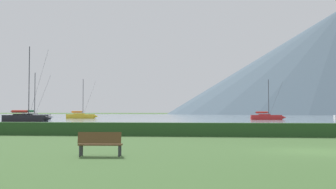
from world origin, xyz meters
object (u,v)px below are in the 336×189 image
(sailboat_slip_6, at_px, (26,117))
(park_bench_under_tree, at_px, (100,143))
(sailboat_slip_0, at_px, (267,117))
(sailboat_slip_2, at_px, (81,116))
(sailboat_slip_1, at_px, (32,116))

(sailboat_slip_6, distance_m, park_bench_under_tree, 60.50)
(sailboat_slip_0, relative_size, sailboat_slip_2, 0.86)
(park_bench_under_tree, bearing_deg, sailboat_slip_6, 113.36)
(sailboat_slip_2, height_order, sailboat_slip_6, sailboat_slip_6)
(sailboat_slip_2, distance_m, park_bench_under_tree, 92.08)
(sailboat_slip_0, distance_m, sailboat_slip_6, 48.49)
(sailboat_slip_1, relative_size, sailboat_slip_2, 1.01)
(sailboat_slip_6, bearing_deg, sailboat_slip_1, 111.36)
(sailboat_slip_0, relative_size, park_bench_under_tree, 4.94)
(sailboat_slip_6, bearing_deg, sailboat_slip_0, 27.33)
(sailboat_slip_0, height_order, park_bench_under_tree, sailboat_slip_0)
(sailboat_slip_1, bearing_deg, sailboat_slip_0, 6.38)
(sailboat_slip_1, bearing_deg, sailboat_slip_6, -68.19)
(sailboat_slip_6, height_order, park_bench_under_tree, sailboat_slip_6)
(sailboat_slip_0, height_order, sailboat_slip_1, sailboat_slip_1)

